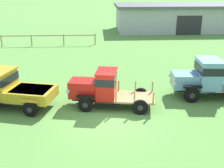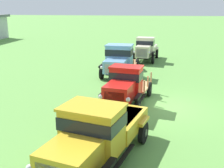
% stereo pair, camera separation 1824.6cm
% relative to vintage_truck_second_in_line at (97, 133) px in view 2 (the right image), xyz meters
% --- Properties ---
extents(ground_plane, '(240.00, 240.00, 0.00)m').
position_rel_vintage_truck_second_in_line_xyz_m(ground_plane, '(5.45, -2.26, -1.04)').
color(ground_plane, '#5B9342').
extents(vintage_truck_second_in_line, '(5.42, 3.14, 2.04)m').
position_rel_vintage_truck_second_in_line_xyz_m(vintage_truck_second_in_line, '(0.00, 0.00, 0.00)').
color(vintage_truck_second_in_line, black).
rests_on(vintage_truck_second_in_line, ground).
extents(vintage_truck_midrow_center, '(4.85, 2.46, 2.05)m').
position_rel_vintage_truck_second_in_line_xyz_m(vintage_truck_midrow_center, '(5.25, -0.33, 0.02)').
color(vintage_truck_midrow_center, black).
rests_on(vintage_truck_midrow_center, ground).
extents(vintage_truck_far_side, '(5.28, 2.50, 2.26)m').
position_rel_vintage_truck_second_in_line_xyz_m(vintage_truck_far_side, '(11.36, 0.74, 0.14)').
color(vintage_truck_far_side, black).
rests_on(vintage_truck_far_side, ground).
extents(vintage_truck_back_of_row, '(4.66, 2.34, 2.15)m').
position_rel_vintage_truck_second_in_line_xyz_m(vintage_truck_back_of_row, '(17.57, -0.92, 0.04)').
color(vintage_truck_back_of_row, black).
rests_on(vintage_truck_back_of_row, ground).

